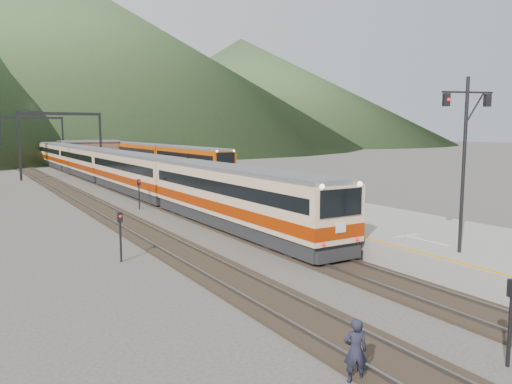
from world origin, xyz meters
TOP-DOWN VIEW (x-y plane):
  - ground at (0.00, 0.00)m, footprint 400.00×400.00m
  - track_main at (0.00, 40.00)m, footprint 2.60×200.00m
  - track_far at (-5.00, 40.00)m, footprint 2.60×200.00m
  - track_second at (11.50, 40.00)m, footprint 2.60×200.00m
  - platform at (5.60, 38.00)m, footprint 8.00×100.00m
  - gantry_near at (-2.85, 55.00)m, footprint 9.55×0.25m
  - gantry_far at (-2.85, 80.00)m, footprint 9.55×0.25m
  - station_shed at (5.60, 78.00)m, footprint 9.40×4.40m
  - hill_b at (30.00, 230.00)m, footprint 220.00×220.00m
  - hill_c at (110.00, 210.00)m, footprint 160.00×160.00m
  - main_train at (0.00, 45.59)m, footprint 2.78×76.34m
  - second_train at (11.50, 67.72)m, footprint 2.71×55.71m
  - signal_mast at (3.23, 3.85)m, footprint 2.10×0.85m
  - short_signal_a at (-2.43, -1.85)m, footprint 0.24×0.19m
  - short_signal_b at (-2.44, 27.24)m, footprint 0.23×0.17m
  - short_signal_c at (-7.90, 13.19)m, footprint 0.23×0.17m
  - worker at (-6.28, -0.43)m, footprint 0.68×0.60m

SIDE VIEW (x-z plane):
  - ground at x=0.00m, z-range 0.00..0.00m
  - track_main at x=0.00m, z-range -0.05..0.18m
  - track_far at x=-5.00m, z-range -0.05..0.18m
  - track_second at x=11.50m, z-range -0.05..0.18m
  - platform at x=5.60m, z-range 0.00..1.00m
  - worker at x=-6.28m, z-range 0.00..1.56m
  - short_signal_a at x=-2.43m, z-range 0.33..2.60m
  - short_signal_b at x=-2.44m, z-range 0.33..2.60m
  - short_signal_c at x=-7.90m, z-range 0.33..2.60m
  - second_train at x=11.50m, z-range 0.23..3.54m
  - main_train at x=0.00m, z-range 0.23..3.63m
  - station_shed at x=5.60m, z-range 1.02..4.12m
  - signal_mast at x=3.23m, z-range 1.77..8.76m
  - gantry_near at x=-2.85m, z-range 1.59..9.59m
  - gantry_far at x=-2.85m, z-range 1.59..9.59m
  - hill_c at x=110.00m, z-range 0.00..50.00m
  - hill_b at x=30.00m, z-range 0.00..75.00m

